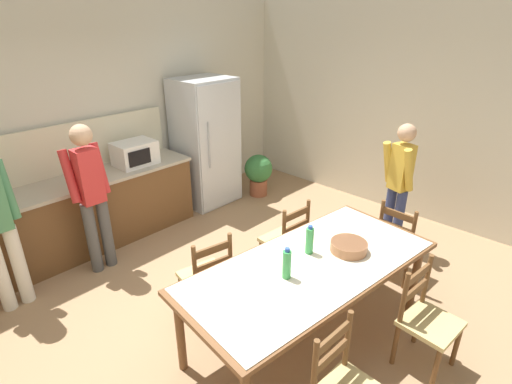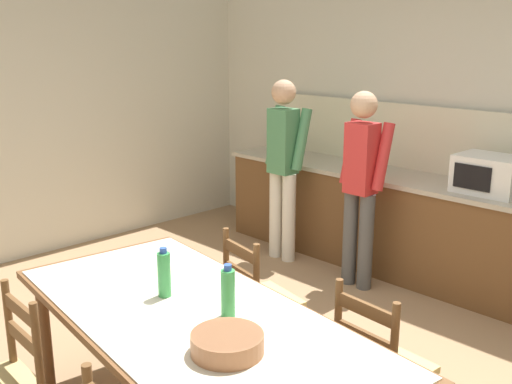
{
  "view_description": "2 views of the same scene",
  "coord_description": "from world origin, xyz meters",
  "px_view_note": "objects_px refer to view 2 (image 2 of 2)",
  "views": [
    {
      "loc": [
        -2.14,
        -2.24,
        2.69
      ],
      "look_at": [
        0.23,
        -0.02,
        1.23
      ],
      "focal_mm": 28.0,
      "sensor_mm": 36.0,
      "label": 1
    },
    {
      "loc": [
        2.34,
        -2.33,
        2.12
      ],
      "look_at": [
        -0.06,
        0.0,
        1.24
      ],
      "focal_mm": 42.0,
      "sensor_mm": 36.0,
      "label": 2
    }
  ],
  "objects_px": {
    "serving_bowl": "(227,342)",
    "chair_side_far_right": "(379,367)",
    "chair_side_far_left": "(258,300)",
    "dining_table": "(194,328)",
    "person_at_counter": "(361,180)",
    "person_at_sink": "(284,161)",
    "bottle_near_centre": "(164,274)",
    "bottle_off_centre": "(228,292)",
    "microwave": "(489,174)"
  },
  "relations": [
    {
      "from": "person_at_sink",
      "to": "microwave",
      "type": "bearing_deg",
      "value": -74.22
    },
    {
      "from": "chair_side_far_right",
      "to": "bottle_off_centre",
      "type": "bearing_deg",
      "value": 57.67
    },
    {
      "from": "person_at_sink",
      "to": "dining_table",
      "type": "bearing_deg",
      "value": -145.61
    },
    {
      "from": "person_at_sink",
      "to": "person_at_counter",
      "type": "distance_m",
      "value": 0.91
    },
    {
      "from": "microwave",
      "to": "serving_bowl",
      "type": "distance_m",
      "value": 3.02
    },
    {
      "from": "microwave",
      "to": "serving_bowl",
      "type": "relative_size",
      "value": 1.56
    },
    {
      "from": "dining_table",
      "to": "chair_side_far_right",
      "type": "height_order",
      "value": "chair_side_far_right"
    },
    {
      "from": "chair_side_far_left",
      "to": "person_at_counter",
      "type": "bearing_deg",
      "value": -67.71
    },
    {
      "from": "bottle_near_centre",
      "to": "serving_bowl",
      "type": "distance_m",
      "value": 0.69
    },
    {
      "from": "microwave",
      "to": "dining_table",
      "type": "xyz_separation_m",
      "value": [
        -0.13,
        -2.88,
        -0.34
      ]
    },
    {
      "from": "bottle_off_centre",
      "to": "serving_bowl",
      "type": "distance_m",
      "value": 0.36
    },
    {
      "from": "chair_side_far_left",
      "to": "chair_side_far_right",
      "type": "height_order",
      "value": "same"
    },
    {
      "from": "microwave",
      "to": "serving_bowl",
      "type": "height_order",
      "value": "microwave"
    },
    {
      "from": "bottle_near_centre",
      "to": "dining_table",
      "type": "bearing_deg",
      "value": -6.45
    },
    {
      "from": "dining_table",
      "to": "bottle_near_centre",
      "type": "distance_m",
      "value": 0.34
    },
    {
      "from": "person_at_sink",
      "to": "chair_side_far_left",
      "type": "bearing_deg",
      "value": -141.55
    },
    {
      "from": "chair_side_far_right",
      "to": "person_at_sink",
      "type": "height_order",
      "value": "person_at_sink"
    },
    {
      "from": "serving_bowl",
      "to": "chair_side_far_right",
      "type": "xyz_separation_m",
      "value": [
        0.21,
        0.86,
        -0.39
      ]
    },
    {
      "from": "bottle_near_centre",
      "to": "bottle_off_centre",
      "type": "relative_size",
      "value": 1.0
    },
    {
      "from": "bottle_off_centre",
      "to": "person_at_sink",
      "type": "bearing_deg",
      "value": 127.78
    },
    {
      "from": "microwave",
      "to": "dining_table",
      "type": "bearing_deg",
      "value": -92.65
    },
    {
      "from": "dining_table",
      "to": "person_at_counter",
      "type": "xyz_separation_m",
      "value": [
        -0.72,
        2.36,
        0.23
      ]
    },
    {
      "from": "chair_side_far_left",
      "to": "chair_side_far_right",
      "type": "distance_m",
      "value": 1.03
    },
    {
      "from": "microwave",
      "to": "bottle_near_centre",
      "type": "xyz_separation_m",
      "value": [
        -0.42,
        -2.85,
        -0.14
      ]
    },
    {
      "from": "microwave",
      "to": "chair_side_far_left",
      "type": "height_order",
      "value": "microwave"
    },
    {
      "from": "dining_table",
      "to": "microwave",
      "type": "bearing_deg",
      "value": 87.35
    },
    {
      "from": "serving_bowl",
      "to": "person_at_counter",
      "type": "distance_m",
      "value": 2.72
    },
    {
      "from": "dining_table",
      "to": "person_at_counter",
      "type": "relative_size",
      "value": 1.41
    },
    {
      "from": "dining_table",
      "to": "person_at_sink",
      "type": "relative_size",
      "value": 1.37
    },
    {
      "from": "person_at_sink",
      "to": "person_at_counter",
      "type": "xyz_separation_m",
      "value": [
        0.91,
        -0.02,
        -0.02
      ]
    },
    {
      "from": "serving_bowl",
      "to": "person_at_sink",
      "type": "relative_size",
      "value": 0.19
    },
    {
      "from": "bottle_near_centre",
      "to": "chair_side_far_left",
      "type": "height_order",
      "value": "bottle_near_centre"
    },
    {
      "from": "bottle_near_centre",
      "to": "chair_side_far_right",
      "type": "bearing_deg",
      "value": 38.88
    },
    {
      "from": "chair_side_far_left",
      "to": "dining_table",
      "type": "bearing_deg",
      "value": 127.03
    },
    {
      "from": "person_at_sink",
      "to": "person_at_counter",
      "type": "bearing_deg",
      "value": -91.28
    },
    {
      "from": "serving_bowl",
      "to": "chair_side_far_left",
      "type": "relative_size",
      "value": 0.35
    },
    {
      "from": "microwave",
      "to": "bottle_near_centre",
      "type": "relative_size",
      "value": 1.85
    },
    {
      "from": "person_at_counter",
      "to": "bottle_off_centre",
      "type": "bearing_deg",
      "value": -159.3
    },
    {
      "from": "serving_bowl",
      "to": "microwave",
      "type": "bearing_deg",
      "value": 94.82
    },
    {
      "from": "serving_bowl",
      "to": "chair_side_far_right",
      "type": "distance_m",
      "value": 0.97
    },
    {
      "from": "person_at_counter",
      "to": "chair_side_far_left",
      "type": "bearing_deg",
      "value": -168.65
    },
    {
      "from": "serving_bowl",
      "to": "chair_side_far_right",
      "type": "bearing_deg",
      "value": 76.14
    },
    {
      "from": "bottle_off_centre",
      "to": "chair_side_far_right",
      "type": "bearing_deg",
      "value": 53.06
    },
    {
      "from": "person_at_sink",
      "to": "bottle_near_centre",
      "type": "bearing_deg",
      "value": -150.16
    },
    {
      "from": "serving_bowl",
      "to": "person_at_counter",
      "type": "height_order",
      "value": "person_at_counter"
    },
    {
      "from": "bottle_off_centre",
      "to": "dining_table",
      "type": "bearing_deg",
      "value": -137.95
    },
    {
      "from": "microwave",
      "to": "chair_side_far_right",
      "type": "height_order",
      "value": "microwave"
    },
    {
      "from": "bottle_near_centre",
      "to": "microwave",
      "type": "bearing_deg",
      "value": 81.7
    },
    {
      "from": "microwave",
      "to": "bottle_off_centre",
      "type": "height_order",
      "value": "microwave"
    },
    {
      "from": "serving_bowl",
      "to": "chair_side_far_right",
      "type": "relative_size",
      "value": 0.35
    }
  ]
}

